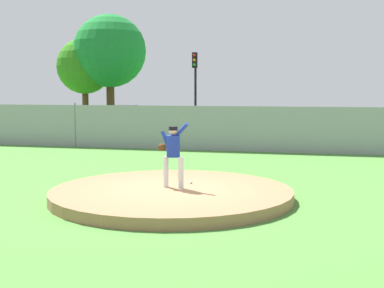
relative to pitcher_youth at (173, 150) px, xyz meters
The scene contains 12 objects.
ground_plane 5.99m from the pitcher_youth, 89.97° to the left, with size 80.00×80.00×0.00m, color #4C8438.
asphalt_strip 14.42m from the pitcher_youth, 89.99° to the left, with size 44.00×7.00×0.01m, color #2B2B2D.
pitchers_mound 1.05m from the pitcher_youth, 88.47° to the right, with size 5.76×5.76×0.25m, color #99704C.
pitcher_youth is the anchor object (origin of this frame).
baseball 1.12m from the pitcher_youth, 65.79° to the left, with size 0.07×0.07×0.07m, color white.
chainlink_fence 9.88m from the pitcher_youth, 89.98° to the left, with size 37.34×0.07×2.01m.
parked_car_teal 14.56m from the pitcher_youth, 82.02° to the left, with size 2.03×4.48×1.61m.
parked_car_burgundy 16.26m from the pitcher_youth, 116.81° to the left, with size 1.88×4.66×1.75m.
traffic_cone_orange 14.19m from the pitcher_youth, 112.60° to the left, with size 0.40×0.40×0.55m.
traffic_light_near 18.67m from the pitcher_youth, 101.78° to the left, with size 0.28×0.46×4.79m.
tree_broad_left 28.04m from the pitcher_youth, 119.54° to the left, with size 4.14×4.14×6.43m.
tree_broad_right 27.34m from the pitcher_youth, 115.77° to the left, with size 5.36×5.36×8.13m.
Camera 1 is at (3.37, -11.71, 2.60)m, focal length 48.49 mm.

